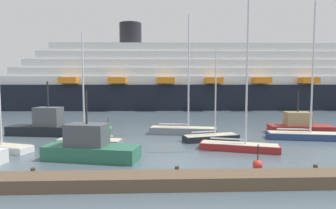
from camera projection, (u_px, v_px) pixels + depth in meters
ground_plane at (173, 162)px, 19.47m from camera, size 600.00×600.00×0.00m
dock_pier at (178, 180)px, 14.82m from camera, size 19.49×1.82×0.82m
sailboat_0 at (239, 144)px, 22.71m from camera, size 6.33×3.31×11.69m
sailboat_1 at (183, 129)px, 29.83m from camera, size 7.12×2.84×12.29m
sailboat_3 at (211, 136)px, 26.49m from camera, size 5.41×2.69×8.91m
sailboat_4 at (304, 133)px, 27.25m from camera, size 7.02×3.03×12.93m
sailboat_5 at (89, 140)px, 24.52m from camera, size 5.83×2.60×9.66m
fishing_boat_0 at (90, 147)px, 20.04m from camera, size 6.96×3.61×4.85m
fishing_boat_1 at (299, 126)px, 30.29m from camera, size 6.65×3.00×4.55m
fishing_boat_3 at (46, 126)px, 29.36m from camera, size 7.80×3.25×5.54m
channel_buoy_0 at (108, 129)px, 31.00m from camera, size 0.79×0.79×1.57m
channel_buoy_1 at (258, 165)px, 17.71m from camera, size 0.62×0.62×1.60m
channel_buoy_2 at (301, 125)px, 34.22m from camera, size 0.51×0.51×1.40m
cruise_ship at (207, 81)px, 60.75m from camera, size 91.41×15.43×17.79m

